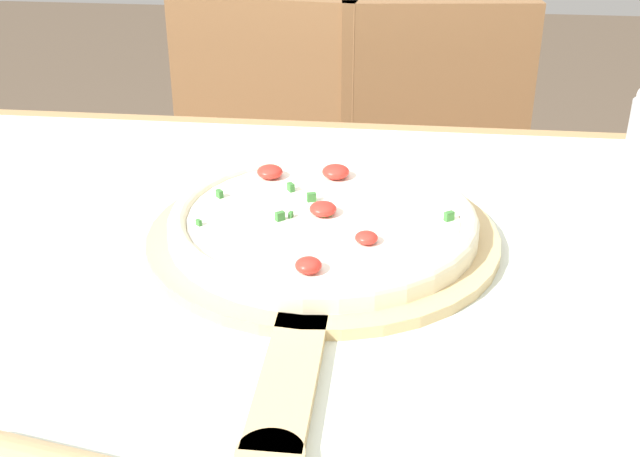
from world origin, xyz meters
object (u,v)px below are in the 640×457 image
object	(u,v)px
pizza_peel	(321,244)
chair_left	(254,192)
pizza	(323,220)
chair_right	(436,200)

from	to	relation	value
pizza_peel	chair_left	bearing A→B (deg)	106.87
pizza	chair_left	xyz separation A→B (m)	(-0.22, 0.71, -0.30)
pizza_peel	chair_left	size ratio (longest dim) A/B	0.63
pizza	chair_left	bearing A→B (deg)	107.29
pizza_peel	chair_right	world-z (taller)	chair_right
chair_right	pizza	bearing A→B (deg)	-108.58
chair_right	pizza_peel	bearing A→B (deg)	-108.27
pizza	pizza_peel	bearing A→B (deg)	-89.53
pizza	chair_left	distance (m)	0.80
pizza_peel	chair_left	distance (m)	0.81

